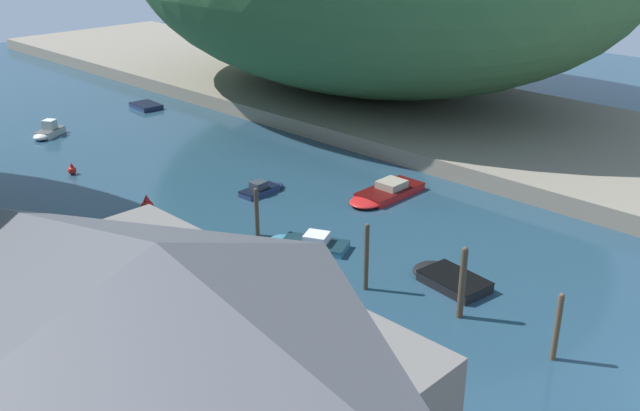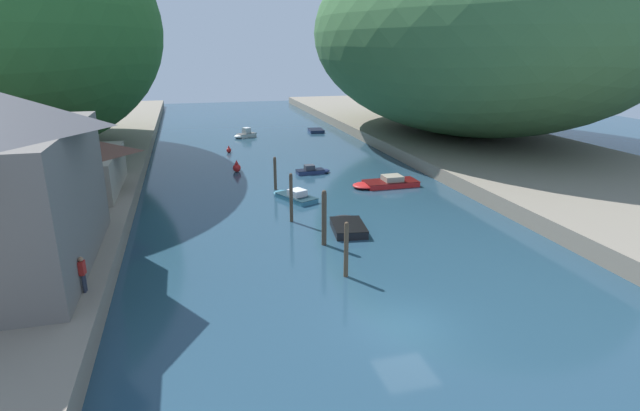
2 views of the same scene
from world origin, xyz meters
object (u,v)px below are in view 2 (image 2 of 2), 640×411
(channel_buoy_near, at_px, (229,150))
(person_on_quay, at_px, (87,201))
(boathouse_shed, at_px, (62,162))
(boat_red_skiff, at_px, (293,196))
(boat_mid_channel, at_px, (384,183))
(person_by_boathouse, at_px, (83,272))
(boat_white_cruiser, at_px, (347,225))
(boat_far_right_bank, at_px, (245,135))
(channel_buoy_far, at_px, (237,167))
(boat_yellow_tender, at_px, (313,171))
(boat_small_dinghy, at_px, (315,130))

(channel_buoy_near, height_order, person_on_quay, person_on_quay)
(boathouse_shed, distance_m, boat_red_skiff, 17.42)
(boat_mid_channel, relative_size, person_by_boathouse, 3.48)
(boat_white_cruiser, xyz_separation_m, boat_far_right_bank, (-2.49, 37.12, 0.12))
(boathouse_shed, xyz_separation_m, person_on_quay, (2.50, -6.30, -1.34))
(boat_red_skiff, bearing_deg, person_by_boathouse, -155.14)
(channel_buoy_far, height_order, person_on_quay, person_on_quay)
(channel_buoy_near, bearing_deg, boat_yellow_tender, -59.72)
(boat_white_cruiser, bearing_deg, channel_buoy_near, 108.95)
(boathouse_shed, height_order, boat_red_skiff, boathouse_shed)
(boat_white_cruiser, height_order, channel_buoy_near, channel_buoy_near)
(boat_yellow_tender, height_order, boat_small_dinghy, boat_yellow_tender)
(boat_small_dinghy, relative_size, channel_buoy_far, 3.25)
(boat_mid_channel, relative_size, channel_buoy_far, 4.98)
(boathouse_shed, bearing_deg, boat_yellow_tender, 15.30)
(boathouse_shed, height_order, channel_buoy_far, boathouse_shed)
(boathouse_shed, relative_size, boat_red_skiff, 2.24)
(person_on_quay, distance_m, person_by_boathouse, 11.50)
(channel_buoy_far, bearing_deg, person_on_quay, -127.31)
(boathouse_shed, height_order, person_on_quay, boathouse_shed)
(boat_white_cruiser, relative_size, boat_far_right_bank, 1.29)
(boat_white_cruiser, relative_size, person_on_quay, 2.54)
(boat_red_skiff, bearing_deg, boat_mid_channel, -14.51)
(person_on_quay, bearing_deg, channel_buoy_near, -39.86)
(boat_far_right_bank, relative_size, channel_buoy_far, 2.82)
(channel_buoy_near, distance_m, person_by_boathouse, 36.62)
(boat_yellow_tender, distance_m, person_by_boathouse, 28.60)
(boat_yellow_tender, distance_m, channel_buoy_far, 7.53)
(boat_yellow_tender, xyz_separation_m, boat_small_dinghy, (6.38, 23.97, -0.06))
(channel_buoy_near, bearing_deg, channel_buoy_far, -90.42)
(boat_white_cruiser, distance_m, boat_yellow_tender, 15.61)
(boathouse_shed, xyz_separation_m, boat_mid_channel, (25.50, -0.51, -3.27))
(boat_far_right_bank, height_order, boat_red_skiff, boat_far_right_bank)
(boathouse_shed, xyz_separation_m, boat_red_skiff, (16.96, -2.18, -3.29))
(boat_far_right_bank, bearing_deg, person_on_quay, 126.60)
(boat_red_skiff, distance_m, channel_buoy_far, 10.90)
(boat_far_right_bank, bearing_deg, boat_white_cruiser, 153.14)
(boat_far_right_bank, relative_size, boat_yellow_tender, 1.00)
(boat_yellow_tender, height_order, person_by_boathouse, person_by_boathouse)
(person_on_quay, bearing_deg, boat_mid_channel, -90.88)
(boat_mid_channel, relative_size, person_on_quay, 3.48)
(boat_yellow_tender, distance_m, person_on_quay, 21.77)
(channel_buoy_far, bearing_deg, person_by_boathouse, -109.91)
(boathouse_shed, bearing_deg, channel_buoy_far, 31.12)
(boat_red_skiff, xyz_separation_m, person_by_boathouse, (-12.80, -15.50, 1.95))
(boathouse_shed, xyz_separation_m, channel_buoy_near, (13.59, 17.66, -3.23))
(boat_white_cruiser, height_order, boat_small_dinghy, boat_white_cruiser)
(boathouse_shed, bearing_deg, channel_buoy_near, 52.41)
(boat_far_right_bank, xyz_separation_m, boat_yellow_tender, (4.08, -21.58, -0.12))
(boat_far_right_bank, xyz_separation_m, boat_mid_channel, (8.97, -27.73, -0.09))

